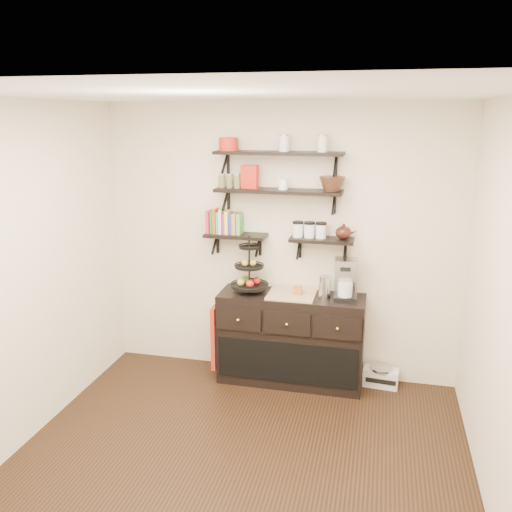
# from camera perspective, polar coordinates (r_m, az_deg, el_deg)

# --- Properties ---
(floor) EXTENTS (3.50, 3.50, 0.00)m
(floor) POSITION_cam_1_polar(r_m,az_deg,el_deg) (4.34, -2.30, -21.80)
(floor) COLOR black
(floor) RESTS_ON ground
(ceiling) EXTENTS (3.50, 3.50, 0.02)m
(ceiling) POSITION_cam_1_polar(r_m,az_deg,el_deg) (3.49, -2.77, 16.63)
(ceiling) COLOR white
(ceiling) RESTS_ON back_wall
(back_wall) EXTENTS (3.50, 0.02, 2.70)m
(back_wall) POSITION_cam_1_polar(r_m,az_deg,el_deg) (5.34, 2.57, 1.35)
(back_wall) COLOR beige
(back_wall) RESTS_ON ground
(left_wall) EXTENTS (0.02, 3.50, 2.70)m
(left_wall) POSITION_cam_1_polar(r_m,az_deg,el_deg) (4.48, -24.60, -2.62)
(left_wall) COLOR beige
(left_wall) RESTS_ON ground
(right_wall) EXTENTS (0.02, 3.50, 2.70)m
(right_wall) POSITION_cam_1_polar(r_m,az_deg,el_deg) (3.66, 25.06, -6.41)
(right_wall) COLOR beige
(right_wall) RESTS_ON ground
(shelf_top) EXTENTS (1.20, 0.27, 0.23)m
(shelf_top) POSITION_cam_1_polar(r_m,az_deg,el_deg) (5.08, 2.41, 10.74)
(shelf_top) COLOR black
(shelf_top) RESTS_ON back_wall
(shelf_mid) EXTENTS (1.20, 0.27, 0.23)m
(shelf_mid) POSITION_cam_1_polar(r_m,az_deg,el_deg) (5.11, 2.36, 6.83)
(shelf_mid) COLOR black
(shelf_mid) RESTS_ON back_wall
(shelf_low_left) EXTENTS (0.60, 0.25, 0.23)m
(shelf_low_left) POSITION_cam_1_polar(r_m,az_deg,el_deg) (5.30, -2.12, 2.13)
(shelf_low_left) COLOR black
(shelf_low_left) RESTS_ON back_wall
(shelf_low_right) EXTENTS (0.60, 0.25, 0.23)m
(shelf_low_right) POSITION_cam_1_polar(r_m,az_deg,el_deg) (5.15, 6.93, 1.64)
(shelf_low_right) COLOR black
(shelf_low_right) RESTS_ON back_wall
(cookbooks) EXTENTS (0.36, 0.15, 0.26)m
(cookbooks) POSITION_cam_1_polar(r_m,az_deg,el_deg) (5.30, -3.07, 3.61)
(cookbooks) COLOR #B5273D
(cookbooks) RESTS_ON shelf_low_left
(glass_canisters) EXTENTS (0.32, 0.10, 0.13)m
(glass_canisters) POSITION_cam_1_polar(r_m,az_deg,el_deg) (5.14, 5.63, 2.66)
(glass_canisters) COLOR silver
(glass_canisters) RESTS_ON shelf_low_right
(sideboard) EXTENTS (1.40, 0.50, 0.92)m
(sideboard) POSITION_cam_1_polar(r_m,az_deg,el_deg) (5.38, 3.69, -8.66)
(sideboard) COLOR black
(sideboard) RESTS_ON floor
(fruit_stand) EXTENTS (0.36, 0.36, 0.54)m
(fruit_stand) POSITION_cam_1_polar(r_m,az_deg,el_deg) (5.24, -0.67, -1.89)
(fruit_stand) COLOR black
(fruit_stand) RESTS_ON sideboard
(candle) EXTENTS (0.08, 0.08, 0.08)m
(candle) POSITION_cam_1_polar(r_m,az_deg,el_deg) (5.19, 4.40, -3.60)
(candle) COLOR #A25725
(candle) RESTS_ON sideboard
(coffee_maker) EXTENTS (0.23, 0.22, 0.39)m
(coffee_maker) POSITION_cam_1_polar(r_m,az_deg,el_deg) (5.13, 9.44, -2.45)
(coffee_maker) COLOR black
(coffee_maker) RESTS_ON sideboard
(thermal_carafe) EXTENTS (0.11, 0.11, 0.22)m
(thermal_carafe) POSITION_cam_1_polar(r_m,az_deg,el_deg) (5.12, 7.25, -3.29)
(thermal_carafe) COLOR silver
(thermal_carafe) RESTS_ON sideboard
(apron) EXTENTS (0.04, 0.27, 0.64)m
(apron) POSITION_cam_1_polar(r_m,az_deg,el_deg) (5.44, -4.17, -8.33)
(apron) COLOR maroon
(apron) RESTS_ON sideboard
(radio) EXTENTS (0.34, 0.24, 0.20)m
(radio) POSITION_cam_1_polar(r_m,az_deg,el_deg) (5.56, 12.99, -12.26)
(radio) COLOR silver
(radio) RESTS_ON floor
(recipe_box) EXTENTS (0.17, 0.09, 0.22)m
(recipe_box) POSITION_cam_1_polar(r_m,az_deg,el_deg) (5.15, -0.67, 8.34)
(recipe_box) COLOR red
(recipe_box) RESTS_ON shelf_mid
(walnut_bowl) EXTENTS (0.24, 0.24, 0.13)m
(walnut_bowl) POSITION_cam_1_polar(r_m,az_deg,el_deg) (5.03, 8.01, 7.52)
(walnut_bowl) COLOR black
(walnut_bowl) RESTS_ON shelf_mid
(ramekins) EXTENTS (0.09, 0.09, 0.10)m
(ramekins) POSITION_cam_1_polar(r_m,az_deg,el_deg) (5.09, 2.88, 7.54)
(ramekins) COLOR white
(ramekins) RESTS_ON shelf_mid
(teapot) EXTENTS (0.23, 0.19, 0.15)m
(teapot) POSITION_cam_1_polar(r_m,az_deg,el_deg) (5.11, 9.20, 2.57)
(teapot) COLOR black
(teapot) RESTS_ON shelf_low_right
(red_pot) EXTENTS (0.18, 0.18, 0.12)m
(red_pot) POSITION_cam_1_polar(r_m,az_deg,el_deg) (5.18, -2.92, 11.68)
(red_pot) COLOR red
(red_pot) RESTS_ON shelf_top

